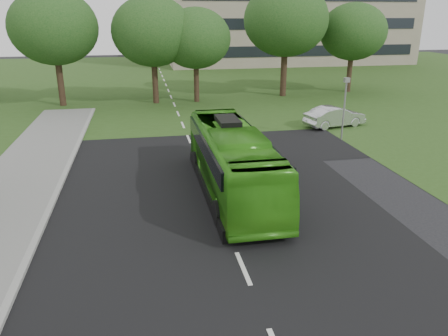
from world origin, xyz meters
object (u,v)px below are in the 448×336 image
object	(u,v)px
tree_park_b	(153,32)
camera_pole	(345,100)
tree_park_d	(286,20)
bus	(232,160)
sedan	(335,117)
tree_park_e	(353,32)
tree_park_c	(196,38)
tree_park_a	(54,27)

from	to	relation	value
tree_park_b	camera_pole	size ratio (longest dim) A/B	2.33
tree_park_d	camera_pole	world-z (taller)	tree_park_d
tree_park_b	tree_park_d	world-z (taller)	tree_park_d
tree_park_d	bus	size ratio (longest dim) A/B	0.99
sedan	camera_pole	world-z (taller)	camera_pole
tree_park_e	sedan	world-z (taller)	tree_park_e
tree_park_c	camera_pole	distance (m)	17.26
tree_park_e	bus	bearing A→B (deg)	-125.64
bus	tree_park_b	bearing A→B (deg)	96.40
tree_park_a	tree_park_d	bearing A→B (deg)	2.80
tree_park_a	tree_park_c	distance (m)	12.31
camera_pole	tree_park_b	bearing A→B (deg)	117.63
sedan	tree_park_a	bearing A→B (deg)	46.66
tree_park_e	camera_pole	distance (m)	20.12
tree_park_a	tree_park_b	xyz separation A→B (m)	(8.41, -0.42, -0.38)
tree_park_a	bus	distance (m)	25.98
tree_park_d	bus	xyz separation A→B (m)	(-10.30, -23.98, -5.83)
tree_park_b	tree_park_e	bearing A→B (deg)	7.08
tree_park_b	tree_park_d	xyz separation A→B (m)	(12.90, 1.46, 0.92)
tree_park_d	camera_pole	size ratio (longest dim) A/B	2.65
tree_park_e	tree_park_c	bearing A→B (deg)	-171.28
tree_park_a	sedan	distance (m)	25.00
tree_park_d	bus	bearing A→B (deg)	-113.24
sedan	tree_park_d	bearing A→B (deg)	-14.70
bus	tree_park_e	bearing A→B (deg)	54.17
tree_park_c	tree_park_d	world-z (taller)	tree_park_d
tree_park_c	sedan	xyz separation A→B (m)	(8.78, -11.64, -5.04)
camera_pole	bus	bearing A→B (deg)	-150.43
tree_park_c	bus	size ratio (longest dim) A/B	0.78
tree_park_a	tree_park_b	world-z (taller)	tree_park_a
tree_park_a	bus	xyz separation A→B (m)	(11.02, -22.93, -5.28)
tree_park_a	tree_park_b	distance (m)	8.43
tree_park_a	tree_park_b	bearing A→B (deg)	-2.86
tree_park_b	tree_park_d	distance (m)	13.01
sedan	tree_park_e	bearing A→B (deg)	-42.74
sedan	camera_pole	bearing A→B (deg)	149.97
tree_park_b	sedan	size ratio (longest dim) A/B	2.07
tree_park_a	bus	world-z (taller)	tree_park_a
bus	sedan	size ratio (longest dim) A/B	2.38
camera_pole	tree_park_c	bearing A→B (deg)	107.29
tree_park_c	tree_park_d	bearing A→B (deg)	9.25
sedan	camera_pole	size ratio (longest dim) A/B	1.13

